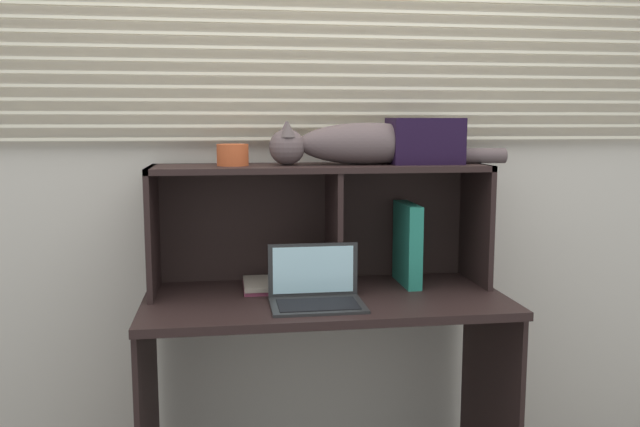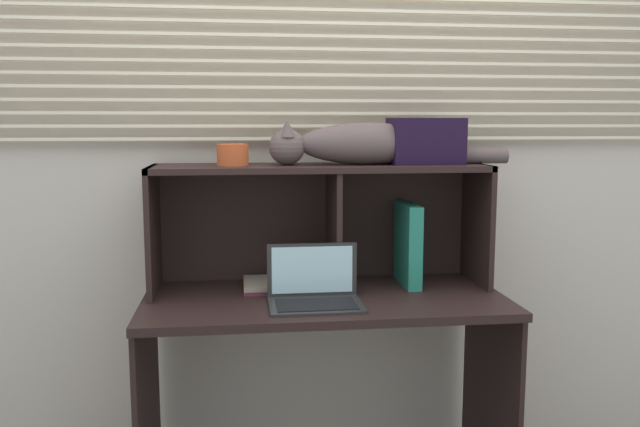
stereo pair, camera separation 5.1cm
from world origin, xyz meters
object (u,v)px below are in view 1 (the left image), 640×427
Objects in this scene: binder_upright at (407,244)px; book_stack at (268,285)px; small_basket at (233,155)px; storage_box at (425,141)px; cat at (361,144)px; laptop at (316,292)px.

book_stack is at bearing -179.52° from binder_upright.
binder_upright is 2.73× the size of small_basket.
storage_box is at bearing 0.43° from book_stack.
book_stack is at bearing -2.08° from small_basket.
small_basket is at bearing -180.00° from cat.
storage_box is (0.25, -0.00, 0.01)m from cat.
binder_upright is (0.39, 0.23, 0.12)m from laptop.
laptop is (-0.21, -0.23, -0.50)m from cat.
laptop is 1.49× the size of book_stack.
binder_upright reaches higher than laptop.
storage_box is (0.06, 0.00, 0.40)m from binder_upright.
laptop is 0.72m from storage_box.
laptop is 1.18× the size of storage_box.
binder_upright is at bearing 0.48° from book_stack.
book_stack is 1.86× the size of small_basket.
storage_box reaches higher than cat.
cat is 2.90× the size of binder_upright.
cat is 0.43m from binder_upright.
storage_box reaches higher than small_basket.
storage_box is at bearing 0.00° from small_basket.
small_basket is at bearing 139.55° from laptop.
small_basket reaches higher than laptop.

